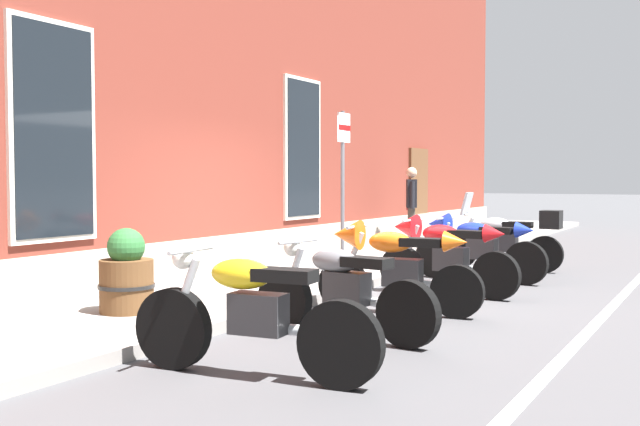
% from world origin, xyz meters
% --- Properties ---
extents(ground_plane, '(140.00, 140.00, 0.00)m').
position_xyz_m(ground_plane, '(0.00, 0.00, 0.00)').
color(ground_plane, '#424244').
extents(sidewalk, '(33.82, 2.32, 0.13)m').
position_xyz_m(sidewalk, '(0.00, 1.16, 0.06)').
color(sidewalk, gray).
rests_on(sidewalk, ground_plane).
extents(lane_stripe, '(33.82, 0.12, 0.01)m').
position_xyz_m(lane_stripe, '(0.00, -3.20, 0.00)').
color(lane_stripe, silver).
rests_on(lane_stripe, ground_plane).
extents(motorcycle_yellow_naked, '(0.62, 2.15, 1.01)m').
position_xyz_m(motorcycle_yellow_naked, '(-3.93, -1.20, 0.50)').
color(motorcycle_yellow_naked, black).
rests_on(motorcycle_yellow_naked, ground_plane).
extents(motorcycle_grey_naked, '(0.62, 2.10, 0.94)m').
position_xyz_m(motorcycle_grey_naked, '(-2.27, -1.13, 0.47)').
color(motorcycle_grey_naked, black).
rests_on(motorcycle_grey_naked, ground_plane).
extents(motorcycle_orange_sport, '(0.62, 1.99, 1.08)m').
position_xyz_m(motorcycle_orange_sport, '(-0.81, -1.03, 0.59)').
color(motorcycle_orange_sport, black).
rests_on(motorcycle_orange_sport, ground_plane).
extents(motorcycle_red_sport, '(0.62, 1.99, 1.08)m').
position_xyz_m(motorcycle_red_sport, '(0.76, -1.07, 0.58)').
color(motorcycle_red_sport, black).
rests_on(motorcycle_red_sport, ground_plane).
extents(motorcycle_blue_sport, '(0.62, 2.11, 1.03)m').
position_xyz_m(motorcycle_blue_sport, '(2.32, -1.02, 0.56)').
color(motorcycle_blue_sport, black).
rests_on(motorcycle_blue_sport, ground_plane).
extents(motorcycle_silver_touring, '(0.62, 2.06, 1.33)m').
position_xyz_m(motorcycle_silver_touring, '(3.83, -1.14, 0.55)').
color(motorcycle_silver_touring, black).
rests_on(motorcycle_silver_touring, ground_plane).
extents(pedestrian_dark_jacket, '(0.61, 0.41, 1.68)m').
position_xyz_m(pedestrian_dark_jacket, '(5.85, 1.45, 1.07)').
color(pedestrian_dark_jacket, '#38332D').
rests_on(pedestrian_dark_jacket, sidewalk).
extents(parking_sign, '(0.36, 0.07, 2.45)m').
position_xyz_m(parking_sign, '(1.31, 0.71, 1.71)').
color(parking_sign, '#4C4C51').
rests_on(parking_sign, sidewalk).
extents(barrel_planter, '(0.60, 0.60, 0.91)m').
position_xyz_m(barrel_planter, '(-2.78, 1.20, 0.51)').
color(barrel_planter, brown).
rests_on(barrel_planter, sidewalk).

